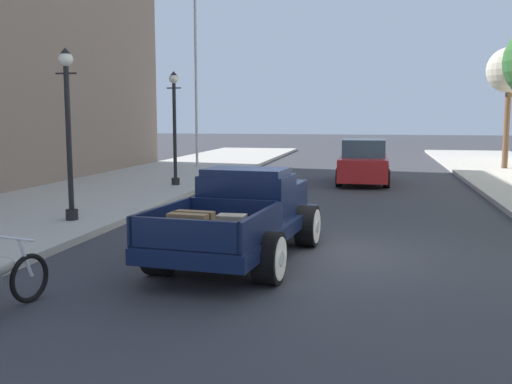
# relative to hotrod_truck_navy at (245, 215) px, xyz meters

# --- Properties ---
(ground_plane) EXTENTS (140.00, 140.00, 0.00)m
(ground_plane) POSITION_rel_hotrod_truck_navy_xyz_m (1.07, 0.47, -0.75)
(ground_plane) COLOR #333338
(hotrod_truck_navy) EXTENTS (2.50, 5.05, 1.58)m
(hotrod_truck_navy) POSITION_rel_hotrod_truck_navy_xyz_m (0.00, 0.00, 0.00)
(hotrod_truck_navy) COLOR #0F1938
(hotrod_truck_navy) RESTS_ON ground
(car_background_red) EXTENTS (1.87, 4.30, 1.65)m
(car_background_red) POSITION_rel_hotrod_truck_navy_xyz_m (1.82, 12.07, 0.01)
(car_background_red) COLOR #AD1E1E
(car_background_red) RESTS_ON ground
(street_lamp_near) EXTENTS (0.50, 0.32, 3.85)m
(street_lamp_near) POSITION_rel_hotrod_truck_navy_xyz_m (-4.51, 1.99, 1.63)
(street_lamp_near) COLOR black
(street_lamp_near) RESTS_ON sidewalk_left
(street_lamp_far) EXTENTS (0.50, 0.32, 3.85)m
(street_lamp_far) POSITION_rel_hotrod_truck_navy_xyz_m (-4.49, 9.01, 1.63)
(street_lamp_far) COLOR black
(street_lamp_far) RESTS_ON sidewalk_left
(flagpole) EXTENTS (1.74, 0.16, 9.16)m
(flagpole) POSITION_rel_hotrod_truck_navy_xyz_m (-5.74, 16.25, 5.02)
(flagpole) COLOR #B2B2B7
(flagpole) RESTS_ON sidewalk_left
(street_tree_third) EXTENTS (2.01, 2.01, 5.39)m
(street_tree_third) POSITION_rel_hotrod_truck_navy_xyz_m (7.98, 18.17, 3.70)
(street_tree_third) COLOR brown
(street_tree_third) RESTS_ON sidewalk_right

